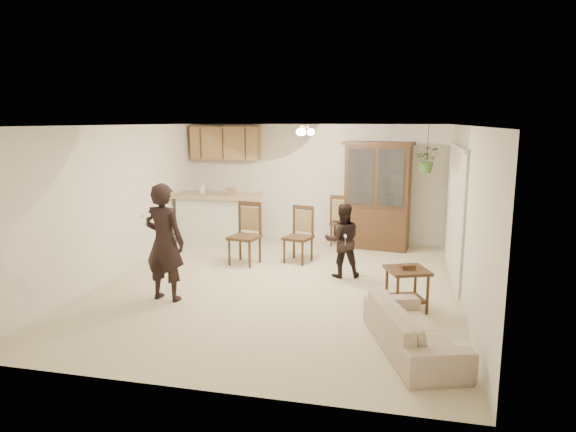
% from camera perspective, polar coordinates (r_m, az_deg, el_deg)
% --- Properties ---
extents(floor, '(6.50, 6.50, 0.00)m').
position_cam_1_polar(floor, '(8.17, -1.30, -7.79)').
color(floor, beige).
rests_on(floor, ground).
extents(ceiling, '(5.50, 6.50, 0.02)m').
position_cam_1_polar(ceiling, '(7.75, -1.38, 10.03)').
color(ceiling, white).
rests_on(ceiling, wall_back).
extents(wall_back, '(5.50, 0.02, 2.50)m').
position_cam_1_polar(wall_back, '(11.01, 2.83, 3.65)').
color(wall_back, white).
rests_on(wall_back, ground).
extents(wall_front, '(5.50, 0.02, 2.50)m').
position_cam_1_polar(wall_front, '(4.85, -10.85, -5.40)').
color(wall_front, white).
rests_on(wall_front, ground).
extents(wall_left, '(0.02, 6.50, 2.50)m').
position_cam_1_polar(wall_left, '(8.94, -18.70, 1.50)').
color(wall_left, white).
rests_on(wall_left, ground).
extents(wall_right, '(0.02, 6.50, 2.50)m').
position_cam_1_polar(wall_right, '(7.67, 18.98, 0.07)').
color(wall_right, white).
rests_on(wall_right, ground).
extents(breakfast_bar, '(1.60, 0.55, 1.00)m').
position_cam_1_polar(breakfast_bar, '(10.76, -7.81, -0.65)').
color(breakfast_bar, silver).
rests_on(breakfast_bar, floor).
extents(bar_top, '(1.75, 0.70, 0.08)m').
position_cam_1_polar(bar_top, '(10.67, -7.89, 2.25)').
color(bar_top, tan).
rests_on(bar_top, breakfast_bar).
extents(upper_cabinets, '(1.50, 0.34, 0.70)m').
position_cam_1_polar(upper_cabinets, '(11.26, -6.96, 8.08)').
color(upper_cabinets, olive).
rests_on(upper_cabinets, wall_back).
extents(vertical_blinds, '(0.06, 2.30, 2.10)m').
position_cam_1_polar(vertical_blinds, '(8.58, 18.05, 0.16)').
color(vertical_blinds, silver).
rests_on(vertical_blinds, wall_right).
extents(ceiling_fixture, '(0.36, 0.36, 0.20)m').
position_cam_1_polar(ceiling_fixture, '(8.88, 1.82, 9.45)').
color(ceiling_fixture, '#F3E5B6').
rests_on(ceiling_fixture, ceiling).
extents(hanging_plant, '(0.43, 0.37, 0.48)m').
position_cam_1_polar(hanging_plant, '(9.95, 15.20, 6.03)').
color(hanging_plant, '#386127').
rests_on(hanging_plant, ceiling).
extents(plant_cord, '(0.01, 0.01, 0.65)m').
position_cam_1_polar(plant_cord, '(9.93, 15.29, 7.90)').
color(plant_cord, black).
rests_on(plant_cord, ceiling).
extents(sofa, '(1.30, 2.01, 0.73)m').
position_cam_1_polar(sofa, '(6.04, 13.76, -11.14)').
color(sofa, beige).
rests_on(sofa, floor).
extents(adult, '(0.71, 0.51, 1.80)m').
position_cam_1_polar(adult, '(7.55, -13.60, -2.52)').
color(adult, black).
rests_on(adult, floor).
extents(child, '(0.77, 0.67, 1.35)m').
position_cam_1_polar(child, '(8.53, 6.08, -2.35)').
color(child, black).
rests_on(child, floor).
extents(china_hutch, '(1.43, 0.71, 2.16)m').
position_cam_1_polar(china_hutch, '(10.50, 9.90, 2.17)').
color(china_hutch, '#3D2516').
rests_on(china_hutch, floor).
extents(side_table, '(0.69, 0.69, 0.65)m').
position_cam_1_polar(side_table, '(7.29, 13.05, -7.85)').
color(side_table, '#3D2516').
rests_on(side_table, floor).
extents(chair_bar, '(0.58, 0.58, 1.12)m').
position_cam_1_polar(chair_bar, '(9.34, -4.83, -3.45)').
color(chair_bar, '#3D2516').
rests_on(chair_bar, floor).
extents(chair_hutch_left, '(0.56, 0.56, 1.03)m').
position_cam_1_polar(chair_hutch_left, '(9.45, 1.13, -3.42)').
color(chair_hutch_left, '#3D2516').
rests_on(chair_hutch_left, floor).
extents(chair_hutch_right, '(0.49, 0.49, 1.08)m').
position_cam_1_polar(chair_hutch_right, '(10.79, 6.05, -1.64)').
color(chair_hutch_right, '#3D2516').
rests_on(chair_hutch_right, floor).
extents(controller_adult, '(0.06, 0.15, 0.05)m').
position_cam_1_polar(controller_adult, '(7.15, -15.52, 0.04)').
color(controller_adult, white).
rests_on(controller_adult, adult).
extents(controller_child, '(0.06, 0.11, 0.03)m').
position_cam_1_polar(controller_child, '(8.23, 6.39, -2.23)').
color(controller_child, white).
rests_on(controller_child, child).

